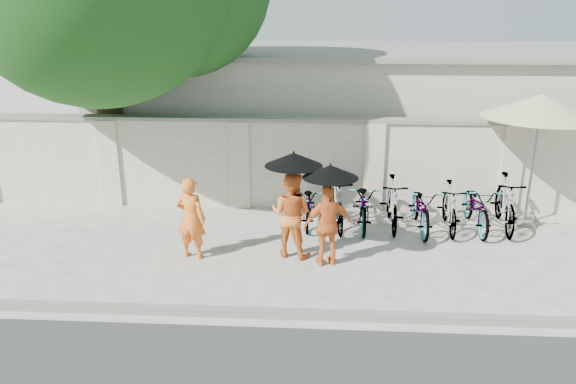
# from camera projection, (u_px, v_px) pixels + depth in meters

# --- Properties ---
(ground) EXTENTS (80.00, 80.00, 0.00)m
(ground) POSITION_uv_depth(u_px,v_px,m) (273.00, 267.00, 10.04)
(ground) COLOR beige
(kerb) EXTENTS (40.00, 0.16, 0.12)m
(kerb) POSITION_uv_depth(u_px,v_px,m) (263.00, 313.00, 8.41)
(kerb) COLOR slate
(kerb) RESTS_ON ground
(compound_wall) EXTENTS (20.00, 0.30, 2.00)m
(compound_wall) POSITION_uv_depth(u_px,v_px,m) (328.00, 165.00, 12.69)
(compound_wall) COLOR silver
(compound_wall) RESTS_ON ground
(building_behind) EXTENTS (14.00, 6.00, 3.20)m
(building_behind) POSITION_uv_depth(u_px,v_px,m) (363.00, 110.00, 16.04)
(building_behind) COLOR beige
(building_behind) RESTS_ON ground
(monk_left) EXTENTS (0.63, 0.48, 1.54)m
(monk_left) POSITION_uv_depth(u_px,v_px,m) (191.00, 218.00, 10.19)
(monk_left) COLOR orange
(monk_left) RESTS_ON ground
(monk_center) EXTENTS (0.94, 0.84, 1.62)m
(monk_center) POSITION_uv_depth(u_px,v_px,m) (291.00, 214.00, 10.28)
(monk_center) COLOR orange
(monk_center) RESTS_ON ground
(parasol_center) EXTENTS (1.04, 1.04, 1.07)m
(parasol_center) POSITION_uv_depth(u_px,v_px,m) (294.00, 159.00, 9.86)
(parasol_center) COLOR black
(parasol_center) RESTS_ON ground
(monk_right) EXTENTS (0.95, 0.59, 1.51)m
(monk_right) POSITION_uv_depth(u_px,v_px,m) (328.00, 225.00, 9.90)
(monk_right) COLOR orange
(monk_right) RESTS_ON ground
(parasol_right) EXTENTS (0.97, 0.97, 1.03)m
(parasol_right) POSITION_uv_depth(u_px,v_px,m) (330.00, 171.00, 9.50)
(parasol_right) COLOR black
(parasol_right) RESTS_ON ground
(patio_umbrella) EXTENTS (2.32, 2.32, 2.77)m
(patio_umbrella) POSITION_uv_depth(u_px,v_px,m) (541.00, 107.00, 11.23)
(patio_umbrella) COLOR slate
(patio_umbrella) RESTS_ON ground
(bike_0) EXTENTS (0.58, 1.65, 0.87)m
(bike_0) POSITION_uv_depth(u_px,v_px,m) (309.00, 205.00, 11.87)
(bike_0) COLOR gray
(bike_0) RESTS_ON ground
(bike_1) EXTENTS (0.72, 1.91, 1.12)m
(bike_1) POSITION_uv_depth(u_px,v_px,m) (336.00, 201.00, 11.70)
(bike_1) COLOR gray
(bike_1) RESTS_ON ground
(bike_2) EXTENTS (0.70, 1.87, 0.97)m
(bike_2) POSITION_uv_depth(u_px,v_px,m) (364.00, 204.00, 11.75)
(bike_2) COLOR gray
(bike_2) RESTS_ON ground
(bike_3) EXTENTS (0.54, 1.78, 1.07)m
(bike_3) POSITION_uv_depth(u_px,v_px,m) (392.00, 203.00, 11.66)
(bike_3) COLOR gray
(bike_3) RESTS_ON ground
(bike_4) EXTENTS (0.66, 1.84, 0.96)m
(bike_4) POSITION_uv_depth(u_px,v_px,m) (421.00, 208.00, 11.53)
(bike_4) COLOR gray
(bike_4) RESTS_ON ground
(bike_5) EXTENTS (0.56, 1.69, 1.00)m
(bike_5) POSITION_uv_depth(u_px,v_px,m) (450.00, 207.00, 11.52)
(bike_5) COLOR gray
(bike_5) RESTS_ON ground
(bike_6) EXTENTS (0.66, 1.86, 0.98)m
(bike_6) POSITION_uv_depth(u_px,v_px,m) (477.00, 207.00, 11.59)
(bike_6) COLOR gray
(bike_6) RESTS_ON ground
(bike_7) EXTENTS (0.72, 1.93, 1.13)m
(bike_7) POSITION_uv_depth(u_px,v_px,m) (505.00, 203.00, 11.58)
(bike_7) COLOR gray
(bike_7) RESTS_ON ground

